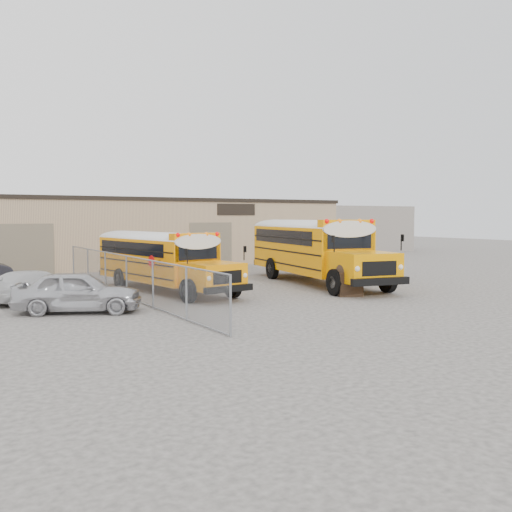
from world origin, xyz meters
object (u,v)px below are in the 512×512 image
school_bus_left (107,250)px  car_white (37,286)px  car_silver (78,292)px  school_bus_right (264,240)px  tarp_bundle (348,277)px

school_bus_left → car_white: 7.78m
car_silver → car_white: bearing=37.3°
school_bus_left → school_bus_right: size_ratio=0.83×
school_bus_right → tarp_bundle: bearing=-104.1°
tarp_bundle → school_bus_left: bearing=122.1°
school_bus_left → tarp_bundle: (7.11, -11.35, -0.80)m
school_bus_left → tarp_bundle: size_ratio=6.25×
school_bus_left → car_silver: bearing=-112.3°
school_bus_right → car_white: size_ratio=2.66×
car_silver → car_white: 3.64m
tarp_bundle → car_silver: bearing=171.4°
school_bus_right → tarp_bundle: size_ratio=7.52×
school_bus_right → car_silver: size_ratio=2.63×
tarp_bundle → car_white: (-11.83, 5.24, -0.16)m
school_bus_left → car_silver: (-3.97, -9.67, -0.84)m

